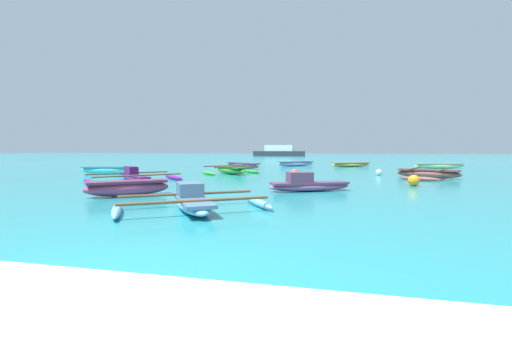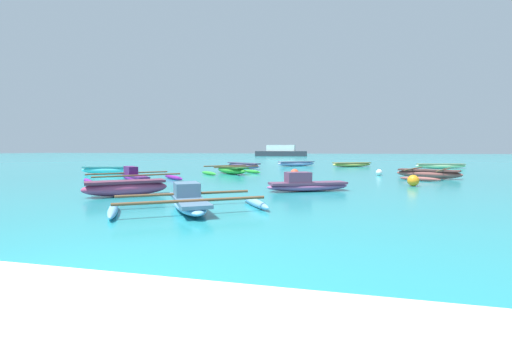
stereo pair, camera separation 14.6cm
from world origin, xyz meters
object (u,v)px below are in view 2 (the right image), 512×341
Objects in this scene: moored_boat_8 at (441,166)px; moored_boat_3 at (188,201)px; moored_boat_10 at (231,170)px; mooring_buoy_2 at (295,173)px; moored_boat_7 at (306,184)px; mooring_buoy_0 at (379,172)px; distant_ferry at (281,152)px; moored_boat_4 at (243,165)px; moored_boat_6 at (107,170)px; moored_boat_5 at (133,177)px; moored_boat_9 at (428,174)px; moored_boat_2 at (296,163)px; mooring_buoy_1 at (413,181)px; moored_boat_1 at (126,187)px; moored_boat_0 at (352,164)px.

moored_boat_3 is at bearing -130.71° from moored_boat_8.
moored_boat_10 is at bearing 159.91° from moored_boat_3.
moored_boat_7 is at bearing -79.34° from mooring_buoy_2.
moored_boat_3 is 12.18m from moored_boat_10.
mooring_buoy_0 is at bearing 50.12° from moored_boat_10.
distant_ferry reaches higher than moored_boat_3.
moored_boat_8 is (8.84, 16.83, -0.03)m from moored_boat_7.
moored_boat_4 is 9.85m from moored_boat_6.
distant_ferry is at bearing 135.87° from moored_boat_5.
moored_boat_7 is 8.79m from moored_boat_9.
moored_boat_3 reaches higher than moored_boat_6.
moored_boat_9 is 1.20× the size of moored_boat_10.
moored_boat_2 is 1.11× the size of moored_boat_7.
moored_boat_6 is 6.81× the size of mooring_buoy_1.
moored_boat_4 is at bearing 143.33° from moored_boat_10.
moored_boat_7 reaches higher than mooring_buoy_1.
moored_boat_8 is (21.14, 11.01, -0.04)m from moored_boat_6.
moored_boat_6 is at bearing 89.16° from moored_boat_1.
mooring_buoy_1 is at bearing -11.72° from moored_boat_1.
moored_boat_0 is at bearing 158.87° from moored_boat_8.
moored_boat_2 is 7.35× the size of mooring_buoy_1.
moored_boat_2 reaches higher than moored_boat_0.
moored_boat_5 is at bearing -150.96° from mooring_buoy_0.
moored_boat_1 is at bearing -64.73° from moored_boat_6.
mooring_buoy_2 is at bearing 22.28° from moored_boat_1.
moored_boat_3 is 13.76m from moored_boat_9.
moored_boat_5 is 1.52× the size of moored_boat_7.
moored_boat_2 is at bearing 71.87° from moored_boat_7.
distant_ferry is (-9.61, 55.43, 0.76)m from mooring_buoy_2.
mooring_buoy_0 is at bearing -96.39° from moored_boat_2.
moored_boat_9 is (13.59, 4.89, 0.02)m from moored_boat_5.
distant_ferry is at bearing 99.84° from mooring_buoy_2.
moored_boat_1 is 5.96m from moored_boat_7.
moored_boat_5 is at bearing -56.72° from moored_boat_6.
moored_boat_3 is (-4.71, -22.18, 0.00)m from moored_boat_0.
mooring_buoy_2 is at bearing -133.81° from moored_boat_0.
moored_boat_3 reaches higher than moored_boat_10.
moored_boat_4 is 1.13× the size of moored_boat_6.
moored_boat_0 is 15.25m from mooring_buoy_1.
moored_boat_2 is 0.73× the size of moored_boat_5.
moored_boat_6 is (-6.90, 8.33, -0.02)m from moored_boat_1.
moored_boat_9 reaches higher than moored_boat_10.
mooring_buoy_2 is (4.85, -7.49, -0.02)m from moored_boat_4.
mooring_buoy_2 is (1.29, -11.96, -0.02)m from moored_boat_2.
moored_boat_7 reaches higher than moored_boat_6.
moored_boat_5 is 1.26× the size of moored_boat_10.
distant_ferry is at bearing 74.00° from moored_boat_6.
moored_boat_3 is at bearing -39.86° from moored_boat_4.
moored_boat_1 is 5.16m from moored_boat_5.
mooring_buoy_2 is at bearing -151.67° from mooring_buoy_0.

